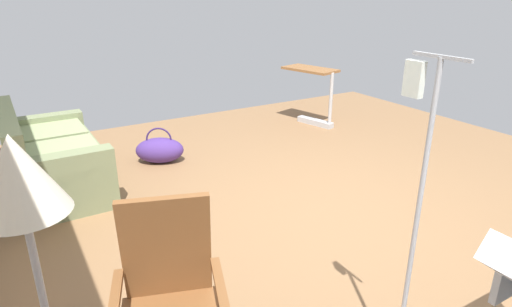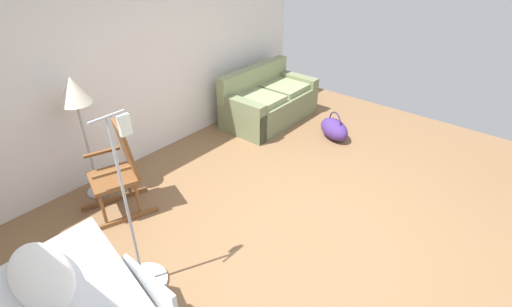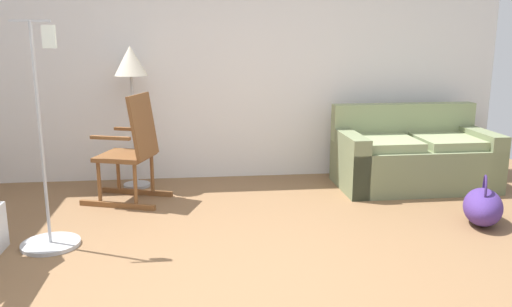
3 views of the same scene
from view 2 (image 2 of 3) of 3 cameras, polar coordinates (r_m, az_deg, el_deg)
The scene contains 7 objects.
ground_plane at distance 4.16m, azimuth 7.75°, elevation -11.82°, with size 7.40×7.40×0.00m, color olive.
back_wall at distance 5.19m, azimuth -17.43°, elevation 13.36°, with size 6.12×0.10×2.70m, color white.
couch at distance 6.31m, azimuth 1.90°, elevation 7.66°, with size 1.61×0.87×0.85m.
rocking_chair at distance 4.40m, azimuth -19.94°, elevation -2.65°, with size 0.87×0.69×1.05m.
floor_lamp at distance 4.49m, azimuth -25.53°, elevation 7.37°, with size 0.34×0.34×1.48m.
duffel_bag at distance 5.90m, azimuth 11.66°, elevation 3.65°, with size 0.54×0.64×0.43m.
iv_pole at distance 3.64m, azimuth -17.00°, elevation -15.47°, with size 0.44×0.44×1.69m.
Camera 2 is at (-2.66, -1.52, 2.81)m, focal length 26.61 mm.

